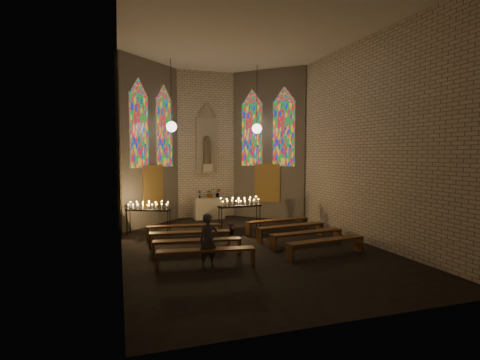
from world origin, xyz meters
name	(u,v)px	position (x,y,z in m)	size (l,w,h in m)	color
floor	(247,245)	(0.00, 0.00, 0.00)	(12.00, 12.00, 0.00)	black
room	(220,138)	(0.00, 3.37, 3.72)	(8.22, 12.43, 7.00)	beige
altar	(209,208)	(0.00, 5.45, 0.50)	(1.40, 0.60, 1.00)	beige
flower_vase_left	(200,194)	(-0.46, 5.39, 1.18)	(0.19, 0.13, 0.37)	#4C723F
flower_vase_center	(210,193)	(0.05, 5.38, 1.22)	(0.40, 0.34, 0.44)	#4C723F
flower_vase_right	(218,193)	(0.45, 5.50, 1.21)	(0.24, 0.19, 0.43)	#4C723F
aisle_flower_pot	(231,229)	(-0.04, 1.71, 0.23)	(0.26, 0.26, 0.46)	#4C723F
votive_stand_left	(148,207)	(-3.00, 2.67, 1.05)	(1.69, 1.01, 1.22)	black
votive_stand_right	(240,204)	(0.50, 2.28, 1.10)	(1.77, 0.56, 1.28)	black
pew_left_0	(184,228)	(-1.84, 1.62, 0.41)	(2.65, 0.70, 0.50)	#533217
pew_right_0	(277,222)	(1.84, 1.62, 0.41)	(2.65, 0.70, 0.50)	#533217
pew_left_1	(190,234)	(-1.84, 0.42, 0.41)	(2.65, 0.70, 0.50)	#533217
pew_right_1	(291,228)	(1.84, 0.42, 0.41)	(2.65, 0.70, 0.50)	#533217
pew_left_2	(197,242)	(-1.84, -0.78, 0.41)	(2.65, 0.70, 0.50)	#533217
pew_right_2	(307,234)	(1.84, -0.78, 0.41)	(2.65, 0.70, 0.50)	#533217
pew_left_3	(206,252)	(-1.84, -1.98, 0.41)	(2.65, 0.70, 0.50)	#533217
pew_right_3	(326,242)	(1.84, -1.98, 0.41)	(2.65, 0.70, 0.50)	#533217
visitor	(208,241)	(-1.77, -1.97, 0.73)	(0.53, 0.35, 1.46)	#484852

